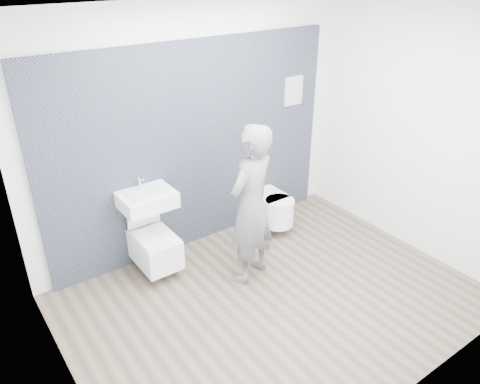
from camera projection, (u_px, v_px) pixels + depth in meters
ground at (274, 300)px, 4.81m from camera, size 4.00×4.00×0.00m
room_shell at (281, 141)px, 4.02m from camera, size 4.00×4.00×4.00m
tile_wall at (200, 237)px, 5.87m from camera, size 3.60×0.06×2.40m
washbasin at (147, 199)px, 4.91m from camera, size 0.56×0.42×0.42m
toilet_square at (155, 247)px, 5.11m from camera, size 0.40×0.58×0.78m
toilet_rounded at (272, 208)px, 5.93m from camera, size 0.38×0.65×0.35m
info_placard at (287, 207)px, 6.57m from camera, size 0.27×0.03×0.36m
visitor at (251, 206)px, 4.79m from camera, size 0.74×0.61×1.75m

